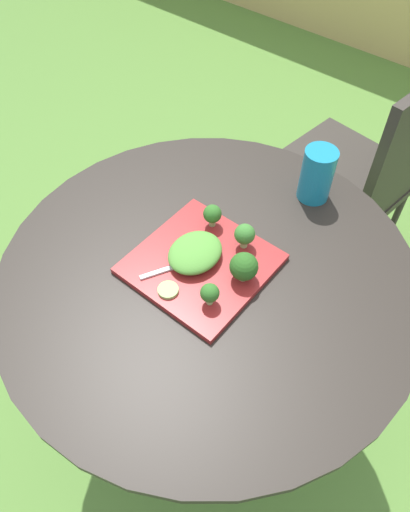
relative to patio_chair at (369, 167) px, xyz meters
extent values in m
plane|color=#568438|center=(-0.03, -0.80, -0.53)|extent=(12.00, 12.00, 0.00)
cylinder|color=#28231E|center=(-0.03, -0.80, 0.22)|extent=(0.91, 0.91, 0.02)
cylinder|color=#28231E|center=(-0.03, -0.80, -0.14)|extent=(0.06, 0.06, 0.69)
cylinder|color=#28231E|center=(-0.03, -0.80, -0.51)|extent=(0.44, 0.44, 0.04)
cube|color=#332D28|center=(-0.09, 0.01, -0.09)|extent=(0.49, 0.49, 0.03)
cylinder|color=#332D28|center=(-0.24, 0.21, -0.31)|extent=(0.02, 0.02, 0.43)
cylinder|color=#332D28|center=(-0.29, -0.14, -0.31)|extent=(0.02, 0.02, 0.43)
cylinder|color=#332D28|center=(0.11, 0.17, -0.31)|extent=(0.02, 0.02, 0.43)
cylinder|color=#332D28|center=(0.07, -0.19, -0.31)|extent=(0.02, 0.02, 0.43)
cube|color=maroon|center=(-0.05, -0.79, 0.23)|extent=(0.27, 0.27, 0.01)
cylinder|color=teal|center=(0.02, -0.46, 0.29)|extent=(0.08, 0.08, 0.13)
cylinder|color=#156886|center=(0.02, -0.46, 0.27)|extent=(0.07, 0.07, 0.09)
cube|color=silver|center=(-0.10, -0.86, 0.24)|extent=(0.06, 0.10, 0.00)
cube|color=silver|center=(-0.06, -0.79, 0.24)|extent=(0.04, 0.05, 0.00)
ellipsoid|color=#519338|center=(-0.07, -0.80, 0.26)|extent=(0.11, 0.13, 0.04)
cylinder|color=#99B770|center=(0.04, -0.77, 0.24)|extent=(0.02, 0.02, 0.01)
sphere|color=#285B1E|center=(0.04, -0.77, 0.28)|extent=(0.06, 0.06, 0.06)
cylinder|color=#99B770|center=(0.03, -0.86, 0.25)|extent=(0.01, 0.01, 0.02)
sphere|color=#2D6623|center=(0.03, -0.86, 0.27)|extent=(0.04, 0.04, 0.04)
cylinder|color=#99B770|center=(-0.10, -0.70, 0.25)|extent=(0.01, 0.01, 0.02)
sphere|color=#2D6623|center=(-0.10, -0.70, 0.27)|extent=(0.04, 0.04, 0.04)
cylinder|color=#99B770|center=(-0.01, -0.70, 0.25)|extent=(0.02, 0.02, 0.02)
sphere|color=#38752D|center=(-0.01, -0.70, 0.28)|extent=(0.05, 0.05, 0.05)
cylinder|color=#8EB766|center=(-0.06, -0.90, 0.24)|extent=(0.04, 0.04, 0.01)
camera|label=1|loc=(0.36, -1.29, 1.06)|focal=34.22mm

